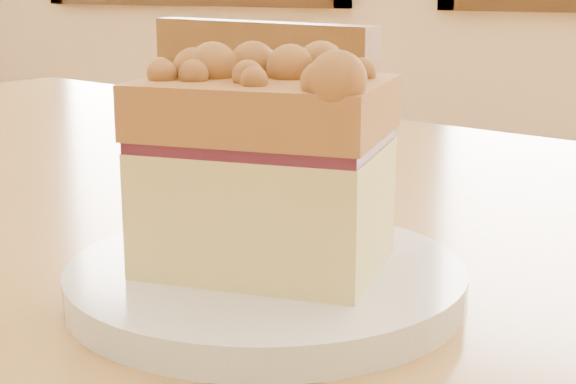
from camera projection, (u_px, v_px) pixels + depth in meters
The scene contains 4 objects.
cafe_table_main at pixel (104, 310), 0.68m from camera, with size 1.45×1.18×0.75m.
cafe_chair_main at pixel (317, 287), 1.37m from camera, with size 0.47×0.47×0.85m.
plate at pixel (266, 281), 0.45m from camera, with size 0.20×0.20×0.02m.
cake_slice at pixel (264, 159), 0.43m from camera, with size 0.13×0.09×0.11m.
Camera 1 is at (0.34, -0.27, 0.91)m, focal length 55.00 mm.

